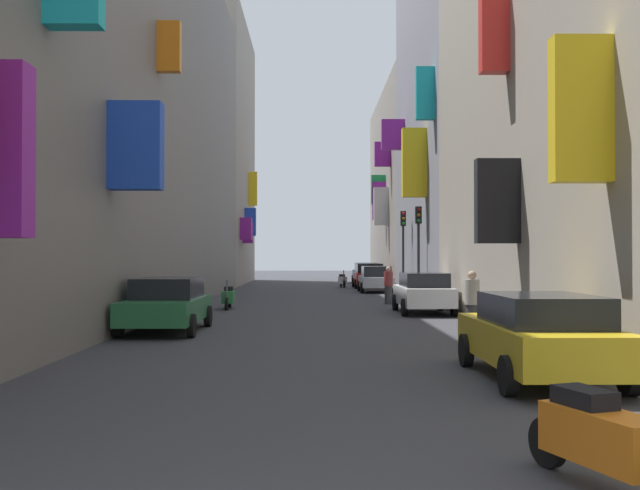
% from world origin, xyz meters
% --- Properties ---
extents(ground_plane, '(140.00, 140.00, 0.00)m').
position_xyz_m(ground_plane, '(0.00, 30.00, 0.00)').
color(ground_plane, '#38383D').
extents(building_left_mid_a, '(7.29, 36.16, 16.51)m').
position_xyz_m(building_left_mid_a, '(-8.00, 26.31, 8.25)').
color(building_left_mid_a, slate).
rests_on(building_left_mid_a, ground).
extents(building_left_mid_b, '(6.81, 15.60, 19.60)m').
position_xyz_m(building_left_mid_b, '(-8.00, 52.20, 9.79)').
color(building_left_mid_b, gray).
rests_on(building_left_mid_b, ground).
extents(building_right_mid_a, '(7.26, 14.69, 18.97)m').
position_xyz_m(building_right_mid_a, '(7.99, 33.07, 9.48)').
color(building_right_mid_a, gray).
rests_on(building_right_mid_a, ground).
extents(building_right_mid_b, '(7.03, 19.58, 13.85)m').
position_xyz_m(building_right_mid_b, '(7.99, 50.20, 6.93)').
color(building_right_mid_b, gray).
rests_on(building_right_mid_b, ground).
extents(parked_car_red, '(1.99, 4.24, 1.57)m').
position_xyz_m(parked_car_red, '(3.60, 43.79, 0.81)').
color(parked_car_red, '#B21E1E').
rests_on(parked_car_red, ground).
extents(parked_car_silver, '(1.90, 3.98, 1.47)m').
position_xyz_m(parked_car_silver, '(3.57, 38.19, 0.77)').
color(parked_car_silver, '#B7B7BC').
rests_on(parked_car_silver, ground).
extents(parked_car_green, '(2.00, 4.41, 1.45)m').
position_xyz_m(parked_car_green, '(-3.96, 16.66, 0.76)').
color(parked_car_green, '#236638').
rests_on(parked_car_green, ground).
extents(parked_car_white, '(1.87, 4.19, 1.45)m').
position_xyz_m(parked_car_white, '(3.93, 22.89, 0.76)').
color(parked_car_white, white).
rests_on(parked_car_white, ground).
extents(parked_car_blue, '(1.99, 4.24, 1.55)m').
position_xyz_m(parked_car_blue, '(4.01, 51.67, 0.80)').
color(parked_car_blue, navy).
rests_on(parked_car_blue, ground).
extents(parked_car_yellow, '(1.94, 4.39, 1.41)m').
position_xyz_m(parked_car_yellow, '(3.69, 8.81, 0.75)').
color(parked_car_yellow, gold).
rests_on(parked_car_yellow, ground).
extents(scooter_white, '(0.56, 1.76, 1.13)m').
position_xyz_m(scooter_white, '(1.96, 44.80, 0.46)').
color(scooter_white, silver).
rests_on(scooter_white, ground).
extents(scooter_orange, '(0.81, 1.90, 1.13)m').
position_xyz_m(scooter_orange, '(2.48, 3.17, 0.46)').
color(scooter_orange, orange).
rests_on(scooter_orange, ground).
extents(scooter_green, '(0.48, 2.00, 1.13)m').
position_xyz_m(scooter_green, '(-3.28, 25.17, 0.46)').
color(scooter_green, '#287F3D').
rests_on(scooter_green, ground).
extents(pedestrian_crossing, '(0.54, 0.54, 1.60)m').
position_xyz_m(pedestrian_crossing, '(3.20, 27.87, 0.79)').
color(pedestrian_crossing, '#393939').
rests_on(pedestrian_crossing, ground).
extents(pedestrian_near_left, '(0.44, 0.44, 1.67)m').
position_xyz_m(pedestrian_near_left, '(4.03, 15.36, 0.83)').
color(pedestrian_near_left, '#393939').
rests_on(pedestrian_near_left, ground).
extents(traffic_light_near_corner, '(0.26, 0.34, 4.22)m').
position_xyz_m(traffic_light_near_corner, '(4.65, 28.96, 2.88)').
color(traffic_light_near_corner, '#2D2D2D').
rests_on(traffic_light_near_corner, ground).
extents(traffic_light_far_corner, '(0.26, 0.34, 4.32)m').
position_xyz_m(traffic_light_far_corner, '(4.58, 33.81, 2.94)').
color(traffic_light_far_corner, '#2D2D2D').
rests_on(traffic_light_far_corner, ground).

